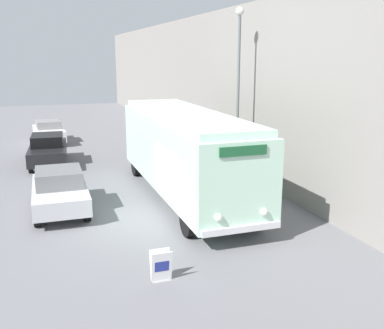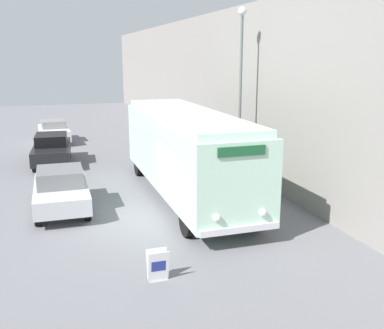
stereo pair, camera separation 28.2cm
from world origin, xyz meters
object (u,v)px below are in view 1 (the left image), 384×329
(streetlamp, at_px, (238,75))
(sign_board, at_px, (161,266))
(vintage_bus, at_px, (185,150))
(parked_car_mid, at_px, (48,150))
(parked_car_far, at_px, (49,132))
(parked_car_near, at_px, (60,190))

(streetlamp, bearing_deg, sign_board, -125.93)
(vintage_bus, bearing_deg, parked_car_mid, 123.64)
(parked_car_mid, bearing_deg, sign_board, -76.83)
(sign_board, xyz_separation_m, parked_car_mid, (-2.31, 13.97, 0.40))
(sign_board, distance_m, parked_car_far, 20.33)
(parked_car_far, bearing_deg, parked_car_near, -94.24)
(parked_car_mid, bearing_deg, streetlamp, -35.41)
(vintage_bus, bearing_deg, parked_car_near, -178.23)
(streetlamp, bearing_deg, vintage_bus, -157.16)
(streetlamp, xyz_separation_m, parked_car_mid, (-7.81, 6.38, -3.96))
(vintage_bus, height_order, streetlamp, streetlamp)
(parked_car_near, relative_size, parked_car_mid, 0.89)
(vintage_bus, distance_m, parked_car_near, 4.96)
(parked_car_mid, relative_size, parked_car_far, 1.10)
(sign_board, height_order, parked_car_far, parked_car_far)
(vintage_bus, xyz_separation_m, parked_car_mid, (-5.02, 7.55, -1.15))
(parked_car_near, bearing_deg, vintage_bus, 2.38)
(streetlamp, distance_m, parked_car_near, 8.69)
(vintage_bus, bearing_deg, parked_car_far, 109.19)
(sign_board, distance_m, streetlamp, 10.35)
(sign_board, bearing_deg, vintage_bus, 67.07)
(vintage_bus, relative_size, parked_car_mid, 2.37)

